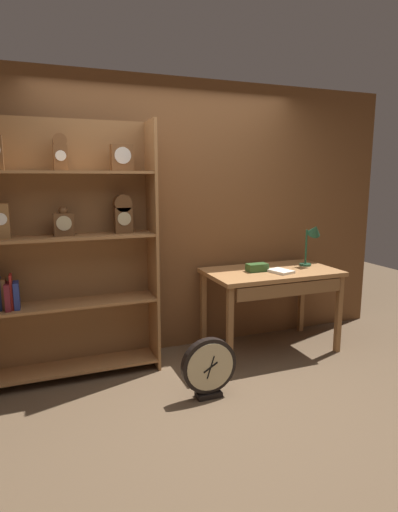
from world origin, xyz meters
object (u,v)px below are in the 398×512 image
Objects in this scene: bookshelf at (63,252)px; open_repair_manual at (281,271)px; toolbox_small at (257,267)px; desk_lamp at (313,236)px; round_clock_large at (209,367)px; workbench at (272,280)px.

open_repair_manual is at bearing -7.44° from bookshelf.
toolbox_small is at bearing 128.87° from open_repair_manual.
desk_lamp is 1.79m from round_clock_large.
open_repair_manual is at bearing -162.15° from desk_lamp.
toolbox_small is (-0.64, -0.02, -0.27)m from desk_lamp.
workbench is 0.20m from toolbox_small.
bookshelf reaches higher than workbench.
round_clock_large is (-0.96, -0.54, -0.57)m from open_repair_manual.
workbench is (1.90, -0.15, -0.37)m from bookshelf.
bookshelf is at bearing 157.02° from open_repair_manual.
bookshelf is 9.83× the size of open_repair_manual.
round_clock_large is at bearing -38.93° from bookshelf.
toolbox_small reaches higher than workbench.
workbench is 2.64× the size of round_clock_large.
desk_lamp reaches higher than toolbox_small.
bookshelf reaches higher than open_repair_manual.
round_clock_large is at bearing -154.19° from desk_lamp.
desk_lamp is 2.03× the size of open_repair_manual.
desk_lamp is 2.25× the size of toolbox_small.
desk_lamp is 0.56m from open_repair_manual.
workbench is at bearing 89.34° from open_repair_manual.
workbench reaches higher than round_clock_large.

